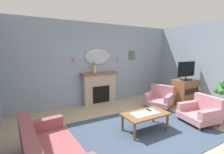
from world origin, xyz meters
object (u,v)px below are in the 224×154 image
at_px(tv_remote, 149,110).
at_px(tv_cabinet, 184,92).
at_px(armchair_by_coffee_table, 160,98).
at_px(fireplace, 100,88).
at_px(coffee_table, 145,115).
at_px(armchair_beside_couch, 201,111).
at_px(wall_sconce_right, 119,58).
at_px(tv_flatscreen, 186,70).
at_px(floral_couch, 46,150).
at_px(wall_sconce_left, 75,59).
at_px(wall_mirror, 98,57).
at_px(mantel_vase_left, 94,66).
at_px(framed_picture, 132,55).

xyz_separation_m(tv_remote, tv_cabinet, (2.32, 0.73, -0.00)).
height_order(tv_remote, armchair_by_coffee_table, armchair_by_coffee_table).
xyz_separation_m(fireplace, coffee_table, (0.15, -2.34, -0.19)).
relative_size(fireplace, armchair_beside_couch, 1.48).
relative_size(wall_sconce_right, tv_cabinet, 0.16).
bearing_deg(wall_sconce_right, tv_flatscreen, -42.05).
bearing_deg(coffee_table, wall_sconce_right, 73.94).
bearing_deg(floral_couch, tv_flatscreen, 12.08).
distance_m(wall_sconce_left, tv_flatscreen, 3.88).
bearing_deg(wall_sconce_right, tv_remote, -102.42).
bearing_deg(wall_mirror, coffee_table, -86.57).
bearing_deg(tv_remote, wall_mirror, 97.99).
relative_size(tv_remote, armchair_beside_couch, 0.17).
height_order(armchair_by_coffee_table, armchair_beside_couch, same).
distance_m(fireplace, mantel_vase_left, 0.84).
relative_size(wall_mirror, tv_remote, 6.00).
height_order(fireplace, wall_mirror, wall_mirror).
distance_m(mantel_vase_left, wall_mirror, 0.42).
bearing_deg(fireplace, mantel_vase_left, -171.94).
bearing_deg(wall_mirror, tv_remote, -82.01).
bearing_deg(floral_couch, tv_cabinet, 12.33).
relative_size(fireplace, framed_picture, 3.78).
relative_size(mantel_vase_left, tv_remote, 2.69).
bearing_deg(mantel_vase_left, armchair_beside_couch, -53.74).
xyz_separation_m(tv_remote, floral_couch, (-2.40, -0.30, -0.13)).
bearing_deg(wall_sconce_right, fireplace, -173.84).
distance_m(wall_mirror, wall_sconce_left, 0.85).
bearing_deg(floral_couch, wall_sconce_left, 65.25).
relative_size(floral_couch, tv_flatscreen, 2.13).
xyz_separation_m(fireplace, armchair_by_coffee_table, (1.73, -1.25, -0.27)).
bearing_deg(armchair_beside_couch, coffee_table, 167.25).
height_order(coffee_table, tv_flatscreen, tv_flatscreen).
relative_size(framed_picture, tv_flatscreen, 0.43).
distance_m(tv_cabinet, tv_flatscreen, 0.80).
bearing_deg(tv_cabinet, wall_sconce_right, 138.31).
bearing_deg(mantel_vase_left, wall_sconce_right, 6.52).
bearing_deg(armchair_by_coffee_table, coffee_table, -145.43).
bearing_deg(coffee_table, wall_sconce_left, 112.31).
bearing_deg(mantel_vase_left, floral_couch, -126.55).
xyz_separation_m(mantel_vase_left, tv_remote, (0.54, -2.22, -0.93)).
distance_m(fireplace, tv_remote, 2.27).
height_order(mantel_vase_left, armchair_by_coffee_table, mantel_vase_left).
height_order(fireplace, tv_remote, fireplace).
distance_m(mantel_vase_left, armchair_beside_couch, 3.49).
height_order(mantel_vase_left, wall_sconce_right, wall_sconce_right).
bearing_deg(wall_mirror, floral_couch, -127.55).
distance_m(coffee_table, tv_cabinet, 2.64).
bearing_deg(tv_flatscreen, fireplace, 149.95).
bearing_deg(floral_couch, tv_remote, 7.08).
bearing_deg(wall_sconce_left, coffee_table, -67.69).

